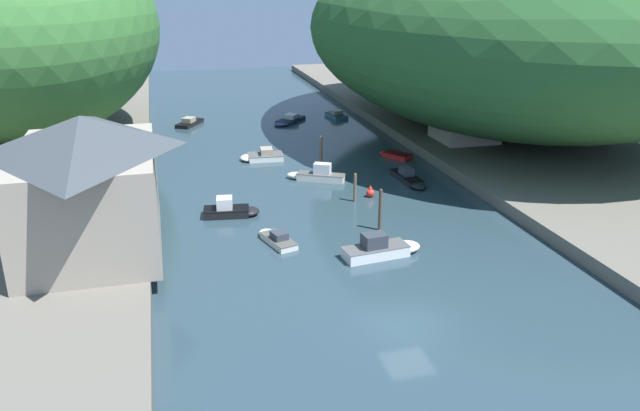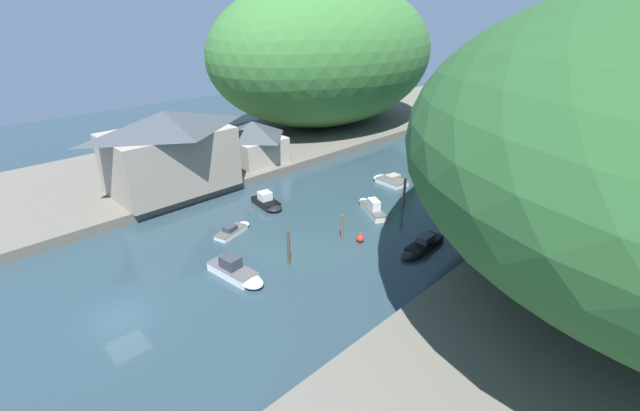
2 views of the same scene
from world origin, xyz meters
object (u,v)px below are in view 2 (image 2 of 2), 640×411
object	(u,v)px
boat_small_dinghy	(421,246)
channel_buoy_near	(360,238)
boat_navy_launch	(497,163)
waterfront_building	(169,149)
boat_far_upstream	(483,224)
boat_red_skiff	(389,180)
person_by_boathouse	(188,184)
boat_moored_right	(554,172)
boat_open_rowboat	(237,272)
boat_white_cruiser	(371,207)
boat_yellow_tender	(268,203)
boat_near_quay	(234,230)
boat_cabin_cruiser	(429,141)
boathouse_shed	(254,141)
person_on_quay	(232,169)
right_bank_cottage	(591,219)

from	to	relation	value
boat_small_dinghy	channel_buoy_near	bearing A→B (deg)	28.00
channel_buoy_near	boat_navy_launch	bearing A→B (deg)	91.84
waterfront_building	boat_far_upstream	bearing A→B (deg)	32.98
boat_small_dinghy	boat_red_skiff	bearing A→B (deg)	-45.02
person_by_boathouse	boat_navy_launch	bearing A→B (deg)	-30.03
boat_red_skiff	boat_moored_right	size ratio (longest dim) A/B	0.96
boat_open_rowboat	boat_white_cruiser	distance (m)	16.30
waterfront_building	boat_open_rowboat	bearing A→B (deg)	-12.88
waterfront_building	boat_moored_right	bearing A→B (deg)	54.54
boat_yellow_tender	boat_white_cruiser	bearing A→B (deg)	137.02
boat_moored_right	boat_near_quay	world-z (taller)	boat_near_quay
boat_red_skiff	boat_moored_right	bearing A→B (deg)	-31.84
boat_far_upstream	channel_buoy_near	distance (m)	12.17
person_by_boathouse	boat_white_cruiser	bearing A→B (deg)	-55.36
boat_cabin_cruiser	boat_yellow_tender	world-z (taller)	boat_yellow_tender
boat_red_skiff	boat_open_rowboat	size ratio (longest dim) A/B	0.79
boathouse_shed	boat_open_rowboat	xyz separation A→B (m)	(18.86, -15.50, -3.14)
waterfront_building	person_on_quay	size ratio (longest dim) A/B	7.73
boat_open_rowboat	person_by_boathouse	xyz separation A→B (m)	(-15.47, 4.55, 1.46)
boat_white_cruiser	person_by_boathouse	xyz separation A→B (m)	(-15.09, -11.74, 1.48)
boathouse_shed	right_bank_cottage	size ratio (longest dim) A/B	1.15
boat_yellow_tender	boat_small_dinghy	world-z (taller)	boat_yellow_tender
boathouse_shed	person_on_quay	distance (m)	6.13
boat_near_quay	waterfront_building	bearing A→B (deg)	162.30
boat_moored_right	boat_navy_launch	size ratio (longest dim) A/B	0.82
waterfront_building	boat_cabin_cruiser	distance (m)	38.16
boat_open_rowboat	boat_navy_launch	distance (m)	39.12
boathouse_shed	channel_buoy_near	xyz separation A→B (m)	(21.73, -4.60, -3.23)
boat_open_rowboat	boat_navy_launch	bearing A→B (deg)	170.49
boat_open_rowboat	person_on_quay	distance (m)	19.17
boat_near_quay	boat_far_upstream	world-z (taller)	boat_near_quay
right_bank_cottage	boat_open_rowboat	world-z (taller)	right_bank_cottage
boat_white_cruiser	boat_navy_launch	bearing A→B (deg)	22.33
boathouse_shed	person_by_boathouse	size ratio (longest dim) A/B	4.14
boat_navy_launch	boathouse_shed	bearing A→B (deg)	88.19
boathouse_shed	boat_far_upstream	bearing A→B (deg)	12.03
boat_red_skiff	person_by_boathouse	bearing A→B (deg)	153.35
waterfront_building	boat_white_cruiser	size ratio (longest dim) A/B	2.53
waterfront_building	boat_small_dinghy	world-z (taller)	waterfront_building
channel_buoy_near	boat_white_cruiser	bearing A→B (deg)	121.01
waterfront_building	boat_near_quay	size ratio (longest dim) A/B	3.15
waterfront_building	channel_buoy_near	size ratio (longest dim) A/B	12.64
boat_far_upstream	boat_white_cruiser	world-z (taller)	boat_white_cruiser
boat_navy_launch	boat_near_quay	xyz separation A→B (m)	(-8.25, -35.20, 0.01)
boat_white_cruiser	person_by_boathouse	bearing A→B (deg)	156.08
boat_open_rowboat	person_by_boathouse	bearing A→B (deg)	-113.03
boat_cabin_cruiser	boat_moored_right	distance (m)	17.97
right_bank_cottage	boat_far_upstream	size ratio (longest dim) A/B	1.68
boat_cabin_cruiser	boat_far_upstream	world-z (taller)	boat_cabin_cruiser
boat_moored_right	boat_navy_launch	xyz separation A→B (m)	(-6.39, -1.71, -0.01)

